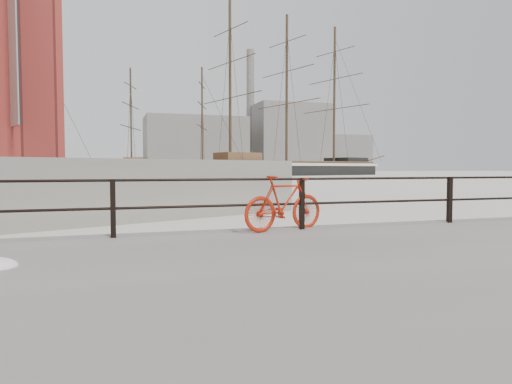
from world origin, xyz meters
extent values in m
plane|color=white|center=(0.00, 0.00, 0.00)|extent=(400.00, 400.00, 0.00)
imported|color=#A81F0B|center=(-3.91, -0.25, 0.88)|extent=(1.75, 0.68, 1.05)
cube|color=gray|center=(20.00, 140.00, 9.00)|extent=(32.00, 18.00, 18.00)
cube|color=gray|center=(55.00, 145.00, 12.00)|extent=(26.00, 20.00, 24.00)
cube|color=gray|center=(78.00, 150.00, 7.00)|extent=(20.00, 16.00, 14.00)
cylinder|color=gray|center=(42.00, 150.00, 22.00)|extent=(2.80, 2.80, 44.00)
camera|label=1|loc=(-7.06, -8.27, 1.54)|focal=32.00mm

